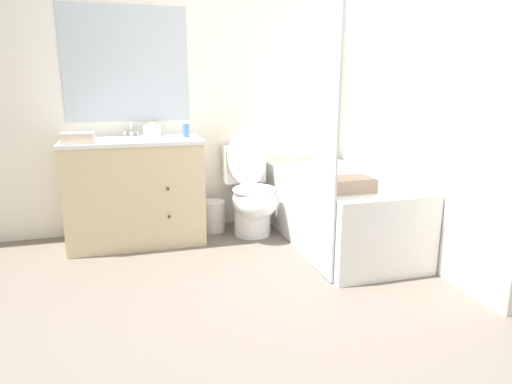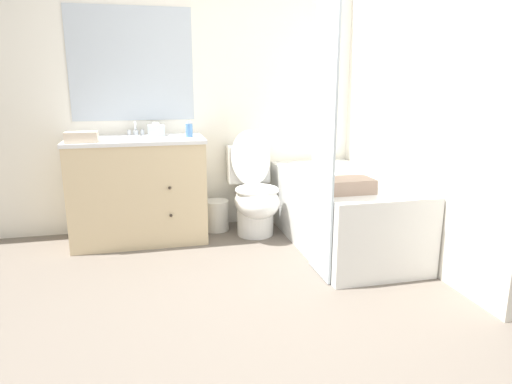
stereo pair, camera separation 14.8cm
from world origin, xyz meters
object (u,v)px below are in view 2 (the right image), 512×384
at_px(toilet, 254,196).
at_px(bath_towel_folded, 348,185).
at_px(bathtub, 341,211).
at_px(tissue_box, 156,130).
at_px(wastebasket, 216,215).
at_px(hand_towel_folded, 81,137).
at_px(soap_dispenser, 189,130).
at_px(vanity_cabinet, 139,189).
at_px(sink_faucet, 136,131).

distance_m(toilet, bath_towel_folded, 1.05).
height_order(bathtub, tissue_box, tissue_box).
relative_size(wastebasket, hand_towel_folded, 1.17).
distance_m(soap_dispenser, bath_towel_folded, 1.41).
distance_m(vanity_cabinet, hand_towel_folded, 0.63).
relative_size(soap_dispenser, bath_towel_folded, 0.42).
height_order(soap_dispenser, hand_towel_folded, soap_dispenser).
height_order(toilet, tissue_box, tissue_box).
bearing_deg(tissue_box, toilet, -13.88).
bearing_deg(hand_towel_folded, tissue_box, 28.63).
relative_size(sink_faucet, bath_towel_folded, 0.43).
xyz_separation_m(wastebasket, tissue_box, (-0.49, 0.03, 0.77)).
bearing_deg(toilet, vanity_cabinet, 175.15).
bearing_deg(sink_faucet, tissue_box, -28.26).
distance_m(vanity_cabinet, wastebasket, 0.73).
bearing_deg(bathtub, sink_faucet, 155.71).
bearing_deg(hand_towel_folded, vanity_cabinet, 25.85).
xyz_separation_m(sink_faucet, toilet, (0.97, -0.29, -0.55)).
distance_m(bathtub, soap_dispenser, 1.41).
distance_m(tissue_box, soap_dispenser, 0.30).
bearing_deg(tissue_box, sink_faucet, 151.74).
distance_m(vanity_cabinet, sink_faucet, 0.50).
height_order(toilet, soap_dispenser, soap_dispenser).
bearing_deg(hand_towel_folded, soap_dispenser, 10.47).
xyz_separation_m(sink_faucet, wastebasket, (0.66, -0.12, -0.76)).
bearing_deg(toilet, bath_towel_folded, -64.11).
bearing_deg(tissue_box, bath_towel_folded, -41.78).
bearing_deg(wastebasket, toilet, -28.95).
bearing_deg(toilet, hand_towel_folded, -175.55).
height_order(sink_faucet, toilet, sink_faucet).
bearing_deg(toilet, sink_faucet, 163.43).
xyz_separation_m(tissue_box, hand_towel_folded, (-0.56, -0.30, -0.01)).
bearing_deg(sink_faucet, bathtub, -24.29).
bearing_deg(wastebasket, bath_towel_folded, -55.21).
xyz_separation_m(vanity_cabinet, toilet, (0.97, -0.08, -0.10)).
distance_m(sink_faucet, bathtub, 1.85).
distance_m(vanity_cabinet, toilet, 0.98).
xyz_separation_m(sink_faucet, tissue_box, (0.17, -0.09, 0.01)).
relative_size(vanity_cabinet, soap_dispenser, 7.88).
relative_size(bathtub, soap_dispenser, 11.46).
xyz_separation_m(bathtub, wastebasket, (-0.93, 0.60, -0.15)).
xyz_separation_m(bathtub, soap_dispenser, (-1.16, 0.47, 0.64)).
bearing_deg(bath_towel_folded, sink_faucet, 139.60).
xyz_separation_m(tissue_box, bath_towel_folded, (1.25, -1.12, -0.29)).
relative_size(sink_faucet, soap_dispenser, 1.03).
xyz_separation_m(vanity_cabinet, wastebasket, (0.66, 0.09, -0.30)).
bearing_deg(tissue_box, hand_towel_folded, -151.37).
bearing_deg(toilet, soap_dispenser, 175.15).
height_order(vanity_cabinet, tissue_box, tissue_box).
bearing_deg(tissue_box, wastebasket, -3.05).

